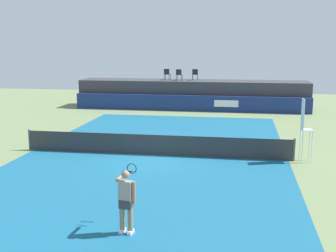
{
  "coord_description": "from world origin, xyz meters",
  "views": [
    {
      "loc": [
        3.84,
        -19.14,
        5.06
      ],
      "look_at": [
        0.26,
        2.0,
        1.0
      ],
      "focal_mm": 46.53,
      "sensor_mm": 36.0,
      "label": 1
    }
  ],
  "objects": [
    {
      "name": "ground_plane",
      "position": [
        0.0,
        3.0,
        0.0
      ],
      "size": [
        48.0,
        48.0,
        0.0
      ],
      "primitive_type": "plane",
      "color": "#6B7F51"
    },
    {
      "name": "court_inner",
      "position": [
        0.0,
        0.0,
        0.0
      ],
      "size": [
        12.0,
        22.0,
        0.0
      ],
      "primitive_type": "cube",
      "color": "#16597A",
      "rests_on": "ground"
    },
    {
      "name": "sponsor_wall",
      "position": [
        0.01,
        13.5,
        0.6
      ],
      "size": [
        18.0,
        0.22,
        1.2
      ],
      "color": "navy",
      "rests_on": "ground"
    },
    {
      "name": "spectator_platform",
      "position": [
        0.0,
        15.3,
        1.1
      ],
      "size": [
        18.0,
        2.8,
        2.2
      ],
      "primitive_type": "cube",
      "color": "#38383D",
      "rests_on": "ground"
    },
    {
      "name": "spectator_chair_far_left",
      "position": [
        -2.08,
        15.4,
        2.69
      ],
      "size": [
        0.48,
        0.48,
        0.89
      ],
      "color": "#1E232D",
      "rests_on": "spectator_platform"
    },
    {
      "name": "spectator_chair_left",
      "position": [
        -1.05,
        14.98,
        2.69
      ],
      "size": [
        0.47,
        0.47,
        0.89
      ],
      "color": "#1E232D",
      "rests_on": "spectator_platform"
    },
    {
      "name": "spectator_chair_center",
      "position": [
        0.17,
        15.49,
        2.69
      ],
      "size": [
        0.47,
        0.47,
        0.89
      ],
      "color": "#1E232D",
      "rests_on": "spectator_platform"
    },
    {
      "name": "umpire_chair",
      "position": [
        6.57,
        -0.01,
        1.59
      ],
      "size": [
        0.49,
        0.49,
        2.76
      ],
      "color": "white",
      "rests_on": "ground"
    },
    {
      "name": "tennis_net",
      "position": [
        0.0,
        0.0,
        0.47
      ],
      "size": [
        12.4,
        0.02,
        0.95
      ],
      "primitive_type": "cube",
      "color": "#2D2D2D",
      "rests_on": "ground"
    },
    {
      "name": "net_post_near",
      "position": [
        -6.2,
        0.0,
        0.5
      ],
      "size": [
        0.1,
        0.1,
        1.0
      ],
      "primitive_type": "cylinder",
      "color": "#4C4C51",
      "rests_on": "ground"
    },
    {
      "name": "net_post_far",
      "position": [
        6.2,
        0.0,
        0.5
      ],
      "size": [
        0.1,
        0.1,
        1.0
      ],
      "primitive_type": "cylinder",
      "color": "#4C4C51",
      "rests_on": "ground"
    },
    {
      "name": "tennis_player",
      "position": [
        0.88,
        -8.39,
        0.96
      ],
      "size": [
        0.57,
        1.2,
        1.77
      ],
      "color": "white",
      "rests_on": "court_inner"
    },
    {
      "name": "tennis_ball",
      "position": [
        -0.24,
        9.98,
        0.04
      ],
      "size": [
        0.07,
        0.07,
        0.07
      ],
      "primitive_type": "sphere",
      "color": "#D8EA33",
      "rests_on": "court_inner"
    }
  ]
}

